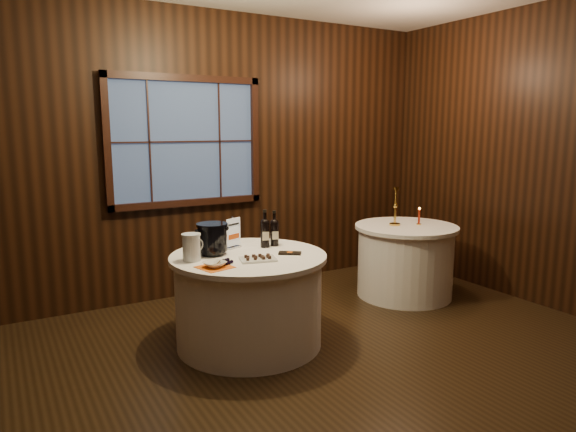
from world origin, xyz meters
TOP-DOWN VIEW (x-y plane):
  - ground at (0.00, 0.00)m, footprint 6.00×6.00m
  - back_wall at (0.00, 2.48)m, footprint 6.00×0.10m
  - main_table at (0.00, 1.00)m, footprint 1.28×1.28m
  - side_table at (2.00, 1.30)m, footprint 1.08×1.08m
  - sign_stand at (-0.01, 1.27)m, footprint 0.16×0.13m
  - port_bottle_left at (0.24, 1.16)m, footprint 0.08×0.09m
  - port_bottle_right at (0.33, 1.17)m, footprint 0.07×0.08m
  - ice_bucket at (-0.25, 1.14)m, footprint 0.25×0.25m
  - chocolate_plate at (-0.02, 0.79)m, footprint 0.32×0.25m
  - chocolate_box at (0.30, 0.84)m, footprint 0.20×0.18m
  - grape_bunch at (-0.28, 0.79)m, footprint 0.19×0.09m
  - glass_pitcher at (-0.46, 1.04)m, footprint 0.20×0.15m
  - orange_napkin at (-0.39, 0.77)m, footprint 0.28×0.28m
  - cracker_bowl at (-0.39, 0.77)m, footprint 0.20×0.20m
  - brass_candlestick at (1.90, 1.37)m, footprint 0.12×0.12m
  - red_candle at (2.14, 1.26)m, footprint 0.05×0.05m

SIDE VIEW (x-z plane):
  - ground at x=0.00m, z-range 0.00..0.00m
  - main_table at x=0.00m, z-range 0.00..0.77m
  - side_table at x=2.00m, z-range 0.00..0.77m
  - orange_napkin at x=-0.39m, z-range 0.77..0.77m
  - chocolate_box at x=0.30m, z-range 0.77..0.79m
  - chocolate_plate at x=-0.02m, z-range 0.77..0.81m
  - grape_bunch at x=-0.28m, z-range 0.77..0.81m
  - cracker_bowl at x=-0.39m, z-range 0.77..0.81m
  - red_candle at x=2.14m, z-range 0.75..0.94m
  - sign_stand at x=-0.01m, z-range 0.73..1.00m
  - glass_pitcher at x=-0.46m, z-range 0.77..0.99m
  - port_bottle_right at x=0.33m, z-range 0.75..1.06m
  - ice_bucket at x=-0.25m, z-range 0.78..1.04m
  - port_bottle_left at x=0.24m, z-range 0.75..1.08m
  - brass_candlestick at x=1.90m, z-range 0.71..1.12m
  - back_wall at x=0.00m, z-range 0.04..3.04m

